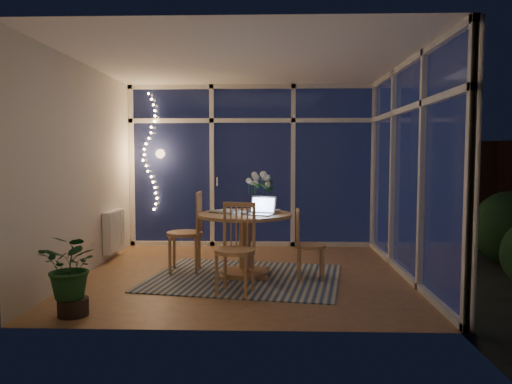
# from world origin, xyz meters

# --- Properties ---
(floor) EXTENTS (4.00, 4.00, 0.00)m
(floor) POSITION_xyz_m (0.00, 0.00, 0.00)
(floor) COLOR brown
(floor) RESTS_ON ground
(ceiling) EXTENTS (4.00, 4.00, 0.00)m
(ceiling) POSITION_xyz_m (0.00, 0.00, 2.60)
(ceiling) COLOR white
(ceiling) RESTS_ON wall_back
(wall_back) EXTENTS (4.00, 0.04, 2.60)m
(wall_back) POSITION_xyz_m (0.00, 2.00, 1.30)
(wall_back) COLOR silver
(wall_back) RESTS_ON floor
(wall_front) EXTENTS (4.00, 0.04, 2.60)m
(wall_front) POSITION_xyz_m (0.00, -2.00, 1.30)
(wall_front) COLOR silver
(wall_front) RESTS_ON floor
(wall_left) EXTENTS (0.04, 4.00, 2.60)m
(wall_left) POSITION_xyz_m (-2.00, 0.00, 1.30)
(wall_left) COLOR silver
(wall_left) RESTS_ON floor
(wall_right) EXTENTS (0.04, 4.00, 2.60)m
(wall_right) POSITION_xyz_m (2.00, 0.00, 1.30)
(wall_right) COLOR silver
(wall_right) RESTS_ON floor
(window_wall_back) EXTENTS (4.00, 0.10, 2.60)m
(window_wall_back) POSITION_xyz_m (0.00, 1.96, 1.30)
(window_wall_back) COLOR white
(window_wall_back) RESTS_ON floor
(window_wall_right) EXTENTS (0.10, 4.00, 2.60)m
(window_wall_right) POSITION_xyz_m (1.96, 0.00, 1.30)
(window_wall_right) COLOR white
(window_wall_right) RESTS_ON floor
(radiator) EXTENTS (0.10, 0.70, 0.58)m
(radiator) POSITION_xyz_m (-1.94, 0.90, 0.40)
(radiator) COLOR white
(radiator) RESTS_ON wall_left
(fairy_lights) EXTENTS (0.24, 0.10, 1.85)m
(fairy_lights) POSITION_xyz_m (-1.65, 1.88, 1.52)
(fairy_lights) COLOR #FFB966
(fairy_lights) RESTS_ON window_wall_back
(garden_patio) EXTENTS (12.00, 6.00, 0.10)m
(garden_patio) POSITION_xyz_m (0.50, 5.00, -0.06)
(garden_patio) COLOR black
(garden_patio) RESTS_ON ground
(garden_fence) EXTENTS (11.00, 0.08, 1.80)m
(garden_fence) POSITION_xyz_m (0.00, 5.50, 0.90)
(garden_fence) COLOR #341A13
(garden_fence) RESTS_ON ground
(neighbour_roof) EXTENTS (7.00, 3.00, 2.20)m
(neighbour_roof) POSITION_xyz_m (0.30, 8.50, 2.20)
(neighbour_roof) COLOR #2F3239
(neighbour_roof) RESTS_ON ground
(garden_shrubs) EXTENTS (0.90, 0.90, 0.90)m
(garden_shrubs) POSITION_xyz_m (-0.80, 3.40, 0.45)
(garden_shrubs) COLOR #163216
(garden_shrubs) RESTS_ON ground
(rug) EXTENTS (2.49, 2.13, 0.01)m
(rug) POSITION_xyz_m (-0.01, -0.20, 0.01)
(rug) COLOR #BAB097
(rug) RESTS_ON floor
(dining_table) EXTENTS (1.30, 1.30, 0.77)m
(dining_table) POSITION_xyz_m (-0.01, -0.10, 0.39)
(dining_table) COLOR #AB804D
(dining_table) RESTS_ON floor
(chair_left) EXTENTS (0.49, 0.49, 1.03)m
(chair_left) POSITION_xyz_m (-0.78, 0.10, 0.51)
(chair_left) COLOR #AB804D
(chair_left) RESTS_ON floor
(chair_right) EXTENTS (0.40, 0.40, 0.85)m
(chair_right) POSITION_xyz_m (0.77, -0.24, 0.43)
(chair_right) COLOR #AB804D
(chair_right) RESTS_ON floor
(chair_front) EXTENTS (0.53, 0.53, 0.98)m
(chair_front) POSITION_xyz_m (-0.07, -0.90, 0.49)
(chair_front) COLOR #AB804D
(chair_front) RESTS_ON floor
(laptop) EXTENTS (0.40, 0.37, 0.23)m
(laptop) POSITION_xyz_m (0.17, -0.26, 0.89)
(laptop) COLOR #B5B5B9
(laptop) RESTS_ON dining_table
(flower_vase) EXTENTS (0.23, 0.23, 0.21)m
(flower_vase) POSITION_xyz_m (0.18, 0.15, 0.88)
(flower_vase) COLOR white
(flower_vase) RESTS_ON dining_table
(bowl) EXTENTS (0.18, 0.18, 0.04)m
(bowl) POSITION_xyz_m (0.34, -0.03, 0.79)
(bowl) COLOR white
(bowl) RESTS_ON dining_table
(newspapers) EXTENTS (0.49, 0.46, 0.02)m
(newspapers) POSITION_xyz_m (-0.21, -0.01, 0.78)
(newspapers) COLOR #BBBAB2
(newspapers) RESTS_ON dining_table
(phone) EXTENTS (0.12, 0.10, 0.01)m
(phone) POSITION_xyz_m (0.02, -0.22, 0.78)
(phone) COLOR black
(phone) RESTS_ON dining_table
(potted_plant) EXTENTS (0.62, 0.56, 0.76)m
(potted_plant) POSITION_xyz_m (-1.51, -1.65, 0.38)
(potted_plant) COLOR #1B4C22
(potted_plant) RESTS_ON floor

